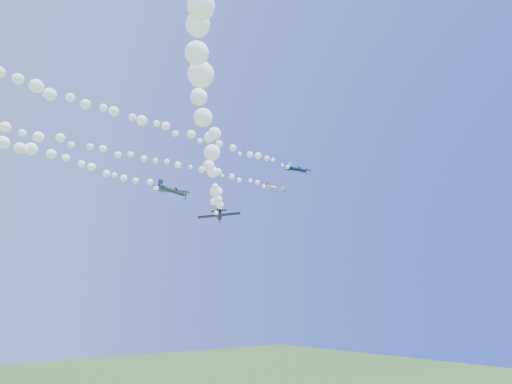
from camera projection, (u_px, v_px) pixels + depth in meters
plane_white at (276, 188)px, 115.11m from camera, size 7.14×7.40×1.90m
smoke_trail_white at (118, 153)px, 87.58m from camera, size 83.79×4.77×2.99m
plane_navy at (298, 169)px, 92.26m from camera, size 6.48×6.65×2.07m
smoke_trail_navy at (136, 118)px, 66.46m from camera, size 72.63×8.88×2.57m
plane_grey at (173, 191)px, 83.78m from camera, size 7.90×8.32×2.59m
plane_black at (219, 215)px, 65.21m from camera, size 6.04×5.72×1.90m
smoke_trail_black at (204, 82)px, 25.94m from camera, size 45.61×63.82×2.60m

